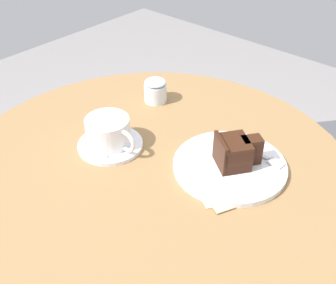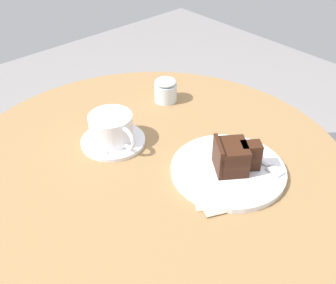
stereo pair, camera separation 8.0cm
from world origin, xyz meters
name	(u,v)px [view 1 (the left image)]	position (x,y,z in m)	size (l,w,h in m)	color
cafe_table	(153,203)	(0.00, 0.00, 0.60)	(0.86, 0.86, 0.72)	olive
saucer	(110,145)	(-0.12, -0.01, 0.72)	(0.15, 0.15, 0.01)	white
coffee_cup	(109,131)	(-0.12, -0.01, 0.76)	(0.13, 0.10, 0.06)	white
teaspoon	(92,143)	(-0.14, -0.04, 0.73)	(0.10, 0.03, 0.00)	silver
cake_plate	(230,166)	(0.13, 0.10, 0.72)	(0.24, 0.24, 0.01)	white
cake_slice	(235,152)	(0.13, 0.11, 0.76)	(0.09, 0.10, 0.07)	#381E14
fork	(262,156)	(0.17, 0.17, 0.73)	(0.14, 0.02, 0.00)	silver
napkin	(227,182)	(0.15, 0.06, 0.72)	(0.18, 0.18, 0.00)	tan
sugar_pot	(155,90)	(-0.18, 0.20, 0.75)	(0.06, 0.06, 0.06)	silver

